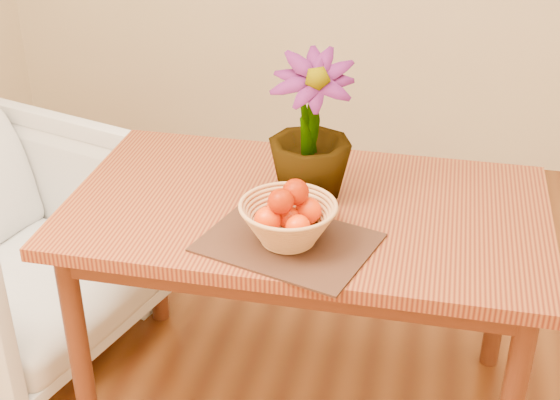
% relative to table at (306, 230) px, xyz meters
% --- Properties ---
extents(table, '(1.40, 0.80, 0.75)m').
position_rel_table_xyz_m(table, '(0.00, 0.00, 0.00)').
color(table, brown).
rests_on(table, floor).
extents(placemat, '(0.51, 0.44, 0.01)m').
position_rel_table_xyz_m(placemat, '(-0.01, -0.22, 0.09)').
color(placemat, '#3C2016').
rests_on(placemat, table).
extents(wicker_basket, '(0.26, 0.26, 0.11)m').
position_rel_table_xyz_m(wicker_basket, '(-0.01, -0.22, 0.15)').
color(wicker_basket, tan).
rests_on(wicker_basket, placemat).
extents(orange_pile, '(0.17, 0.16, 0.13)m').
position_rel_table_xyz_m(orange_pile, '(-0.01, -0.22, 0.20)').
color(orange_pile, red).
rests_on(orange_pile, wicker_basket).
extents(potted_plant, '(0.27, 0.27, 0.44)m').
position_rel_table_xyz_m(potted_plant, '(-0.00, 0.06, 0.31)').
color(potted_plant, '#174915').
rests_on(potted_plant, table).
extents(armchair, '(0.97, 1.01, 0.85)m').
position_rel_table_xyz_m(armchair, '(-1.07, 0.10, -0.24)').
color(armchair, gray).
rests_on(armchair, floor).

